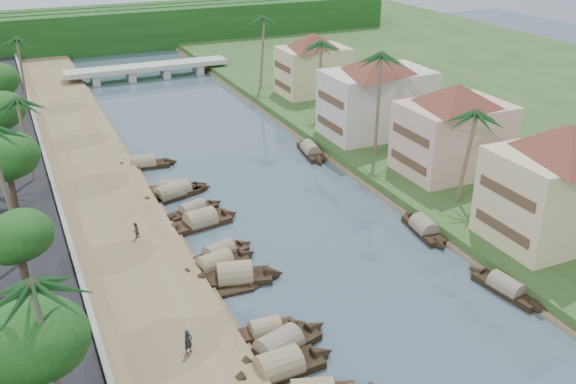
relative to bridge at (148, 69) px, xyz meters
name	(u,v)px	position (x,y,z in m)	size (l,w,h in m)	color
ground	(353,283)	(0.00, -72.00, -1.72)	(220.00, 220.00, 0.00)	#3B4F59
left_bank	(108,215)	(-16.00, -52.00, -1.32)	(10.00, 180.00, 0.80)	brown
right_bank	(410,158)	(19.00, -52.00, -1.12)	(16.00, 180.00, 1.20)	#27491D
road	(14,229)	(-24.50, -52.00, -1.02)	(8.00, 180.00, 1.40)	black
retaining_wall	(61,214)	(-20.20, -52.00, -0.37)	(0.40, 180.00, 1.10)	gray
treeline	(116,28)	(0.00, 28.00, 2.28)	(120.00, 14.00, 8.00)	#153B10
bridge	(148,69)	(0.00, 0.00, 0.00)	(28.00, 4.00, 2.40)	#AAAA9F
building_near	(562,181)	(18.99, -74.00, 4.66)	(14.85, 14.85, 10.20)	#CAAD87
building_mid	(454,128)	(19.99, -58.00, 4.41)	(14.11, 14.11, 9.70)	#DBA39B
building_far	(377,94)	(18.99, -44.00, 4.66)	(15.59, 15.59, 10.20)	beige
building_distant	(313,63)	(19.99, -24.00, 4.16)	(12.62, 12.62, 9.20)	#CAAD87
sampan_1	(279,368)	(-9.82, -79.50, -1.30)	(8.60, 2.57, 2.49)	black
sampan_3	(279,347)	(-8.94, -77.51, -1.30)	(9.03, 4.41, 2.37)	black
sampan_4	(265,331)	(-9.08, -75.39, -1.32)	(6.43, 1.75, 1.87)	black
sampan_5	(235,277)	(-8.63, -67.80, -1.30)	(8.49, 3.94, 2.58)	black
sampan_6	(219,254)	(-8.57, -63.80, -1.31)	(7.37, 3.74, 2.16)	black
sampan_7	(215,265)	(-9.50, -65.35, -1.31)	(8.40, 3.27, 2.19)	black
sampan_8	(201,222)	(-8.25, -57.28, -1.30)	(8.39, 3.26, 2.50)	black
sampan_9	(193,211)	(-8.23, -54.58, -1.32)	(7.33, 3.57, 1.88)	black
sampan_10	(170,195)	(-9.29, -50.04, -1.30)	(8.56, 3.94, 2.30)	black
sampan_11	(177,192)	(-8.47, -49.73, -1.31)	(8.03, 3.92, 2.26)	black
sampan_12	(173,189)	(-8.58, -48.60, -1.31)	(8.33, 3.51, 1.99)	black
sampan_13	(144,164)	(-9.86, -40.46, -1.31)	(8.15, 2.76, 2.19)	black
sampan_14	(506,288)	(10.29, -78.17, -1.31)	(2.64, 8.28, 2.01)	black
sampan_15	(424,229)	(10.28, -67.14, -1.31)	(2.61, 8.14, 2.15)	black
sampan_16	(311,151)	(9.64, -44.57, -1.31)	(2.91, 8.86, 2.14)	black
canoe_1	(228,293)	(-9.74, -69.33, -1.62)	(5.63, 1.15, 0.91)	black
canoe_2	(208,211)	(-6.74, -54.65, -1.62)	(4.45, 2.88, 0.68)	black
palm_1	(469,115)	(16.00, -64.79, 8.27)	(3.20, 3.20, 10.53)	#77674F
palm_2	(381,57)	(15.00, -50.59, 10.92)	(3.20, 3.20, 13.30)	#77674F
palm_3	(319,44)	(16.00, -33.84, 9.12)	(3.20, 3.20, 11.43)	#77674F
palm_4	(41,286)	(-23.00, -80.92, 9.36)	(3.20, 3.20, 11.47)	#77674F
palm_6	(19,101)	(-22.00, -42.59, 8.23)	(3.20, 3.20, 10.30)	#77674F
palm_7	(260,20)	(14.00, -17.88, 10.05)	(3.20, 3.20, 12.39)	#77674F
palm_8	(16,40)	(-20.50, -13.77, 9.00)	(3.20, 3.20, 11.09)	#77674F
tree_1	(31,341)	(-24.00, -79.29, 5.20)	(5.29, 5.29, 7.78)	#433426
tree_2	(18,237)	(-24.00, -65.26, 4.51)	(4.44, 4.44, 6.75)	#433426
tree_3	(6,158)	(-24.00, -49.36, 4.97)	(5.24, 5.24, 7.53)	#433426
tree_4	(0,112)	(-24.00, -35.02, 5.26)	(4.86, 4.86, 7.67)	#433426
tree_6	(404,82)	(24.00, -42.30, 5.18)	(4.18, 4.18, 7.55)	#433426
person_near	(188,342)	(-14.81, -76.00, -0.04)	(0.64, 0.42, 1.76)	#232128
person_far	(135,230)	(-14.59, -58.56, -0.19)	(0.71, 0.55, 1.46)	#372F26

